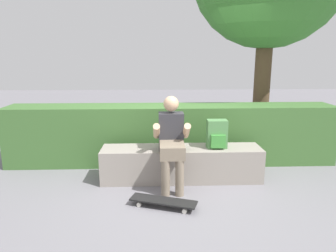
{
  "coord_description": "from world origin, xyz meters",
  "views": [
    {
      "loc": [
        -0.35,
        -3.97,
        1.78
      ],
      "look_at": [
        -0.19,
        0.42,
        0.76
      ],
      "focal_mm": 33.24,
      "sensor_mm": 36.0,
      "label": 1
    }
  ],
  "objects_px": {
    "bench_main": "(181,164)",
    "backpack_on_bench": "(217,134)",
    "person_skater": "(172,139)",
    "skateboard_near_person": "(163,201)"
  },
  "relations": [
    {
      "from": "bench_main",
      "to": "backpack_on_bench",
      "type": "height_order",
      "value": "backpack_on_bench"
    },
    {
      "from": "skateboard_near_person",
      "to": "person_skater",
      "type": "bearing_deg",
      "value": 78.46
    },
    {
      "from": "bench_main",
      "to": "person_skater",
      "type": "xyz_separation_m",
      "value": [
        -0.15,
        -0.22,
        0.43
      ]
    },
    {
      "from": "bench_main",
      "to": "backpack_on_bench",
      "type": "bearing_deg",
      "value": -1.08
    },
    {
      "from": "person_skater",
      "to": "backpack_on_bench",
      "type": "distance_m",
      "value": 0.69
    },
    {
      "from": "person_skater",
      "to": "skateboard_near_person",
      "type": "height_order",
      "value": "person_skater"
    },
    {
      "from": "person_skater",
      "to": "skateboard_near_person",
      "type": "bearing_deg",
      "value": -101.54
    },
    {
      "from": "bench_main",
      "to": "backpack_on_bench",
      "type": "relative_size",
      "value": 5.68
    },
    {
      "from": "bench_main",
      "to": "person_skater",
      "type": "relative_size",
      "value": 1.85
    },
    {
      "from": "person_skater",
      "to": "backpack_on_bench",
      "type": "xyz_separation_m",
      "value": [
        0.65,
        0.21,
        0.0
      ]
    }
  ]
}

